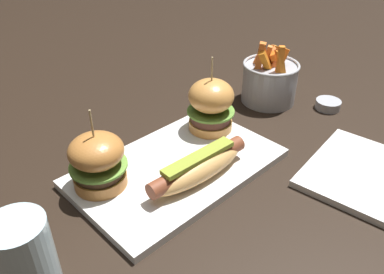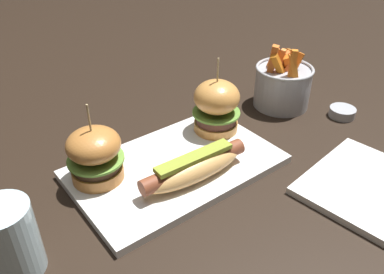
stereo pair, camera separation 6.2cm
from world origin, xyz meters
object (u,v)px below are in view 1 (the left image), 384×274
(hot_dog, at_px, (197,168))
(water_glass, at_px, (24,256))
(slider_left, at_px, (98,161))
(sauce_ramekin, at_px, (328,104))
(fries_bucket, at_px, (269,81))
(side_plate, at_px, (373,178))
(slider_right, at_px, (211,105))
(platter_main, at_px, (177,168))

(hot_dog, xyz_separation_m, water_glass, (-0.28, 0.01, 0.02))
(slider_left, bearing_deg, sauce_ramekin, -12.55)
(fries_bucket, distance_m, water_glass, 0.61)
(slider_left, distance_m, sauce_ramekin, 0.52)
(side_plate, height_order, water_glass, water_glass)
(slider_right, bearing_deg, platter_main, -161.45)
(fries_bucket, bearing_deg, slider_left, -179.77)
(hot_dog, xyz_separation_m, fries_bucket, (0.32, 0.10, 0.01))
(side_plate, bearing_deg, slider_right, 107.46)
(side_plate, bearing_deg, platter_main, 131.34)
(slider_left, xyz_separation_m, sauce_ramekin, (0.51, -0.11, -0.05))
(hot_dog, bearing_deg, sauce_ramekin, -2.28)
(slider_left, xyz_separation_m, water_glass, (-0.16, -0.09, -0.01))
(slider_right, relative_size, sauce_ramekin, 2.72)
(platter_main, xyz_separation_m, side_plate, (0.22, -0.25, -0.00))
(slider_right, xyz_separation_m, sauce_ramekin, (0.26, -0.11, -0.06))
(platter_main, bearing_deg, side_plate, -48.66)
(slider_right, xyz_separation_m, fries_bucket, (0.19, 0.01, -0.02))
(water_glass, bearing_deg, slider_left, 29.08)
(fries_bucket, bearing_deg, hot_dog, -162.95)
(hot_dog, distance_m, side_plate, 0.29)
(slider_left, distance_m, slider_right, 0.25)
(slider_right, bearing_deg, fries_bucket, 1.87)
(hot_dog, distance_m, slider_left, 0.16)
(water_glass, bearing_deg, platter_main, 8.51)
(hot_dog, bearing_deg, slider_right, 35.85)
(sauce_ramekin, distance_m, water_glass, 0.67)
(fries_bucket, bearing_deg, platter_main, -171.39)
(sauce_ramekin, bearing_deg, slider_left, 167.45)
(slider_left, bearing_deg, slider_right, -1.06)
(hot_dog, xyz_separation_m, slider_right, (0.13, 0.09, 0.03))
(hot_dog, distance_m, water_glass, 0.28)
(platter_main, distance_m, slider_left, 0.14)
(slider_right, xyz_separation_m, water_glass, (-0.41, -0.08, -0.01))
(platter_main, xyz_separation_m, hot_dog, (-0.00, -0.05, 0.03))
(sauce_ramekin, xyz_separation_m, side_plate, (-0.17, -0.18, -0.00))
(platter_main, height_order, side_plate, platter_main)
(platter_main, distance_m, water_glass, 0.29)
(platter_main, relative_size, slider_right, 2.38)
(slider_right, height_order, water_glass, slider_right)
(platter_main, relative_size, hot_dog, 1.80)
(platter_main, bearing_deg, water_glass, -171.49)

